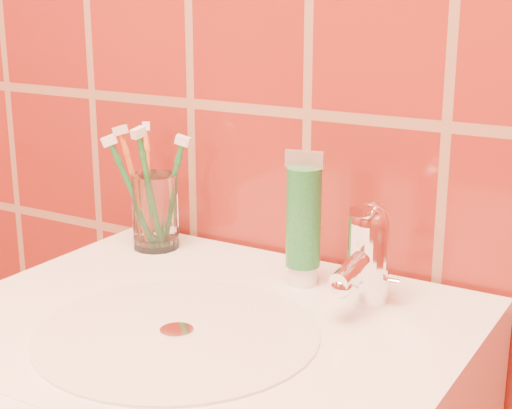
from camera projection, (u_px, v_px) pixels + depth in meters
The scene contains 8 objects.
glass_tumbler at pixel (155, 211), 1.08m from camera, with size 0.06×0.06×0.10m, color white.
toothpaste_tube at pixel (303, 223), 0.94m from camera, with size 0.05×0.04×0.17m.
faucet at pixel (367, 250), 0.88m from camera, with size 0.05×0.11×0.12m.
toothbrush_0 at pixel (148, 185), 1.09m from camera, with size 0.05×0.06×0.18m, color orange, non-canonical shape.
toothbrush_1 at pixel (170, 192), 1.07m from camera, with size 0.06×0.04×0.17m, color #1F7535, non-canonical shape.
toothbrush_2 at pixel (150, 190), 1.05m from camera, with size 0.03×0.06×0.18m, color #1F7631, non-canonical shape.
toothbrush_3 at pixel (133, 194), 1.06m from camera, with size 0.07×0.06×0.17m, color #1D6D35, non-canonical shape.
toothbrush_4 at pixel (136, 188), 1.07m from camera, with size 0.07×0.03×0.17m, color #CF5D24, non-canonical shape.
Camera 1 is at (0.46, 0.31, 1.20)m, focal length 55.00 mm.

